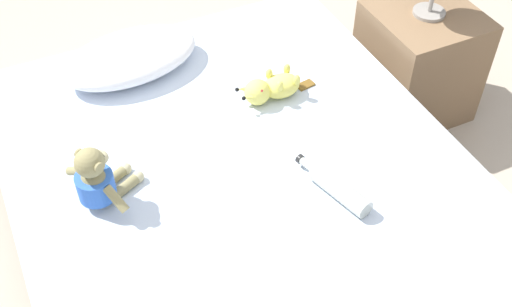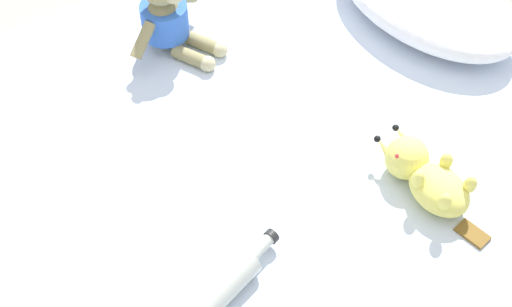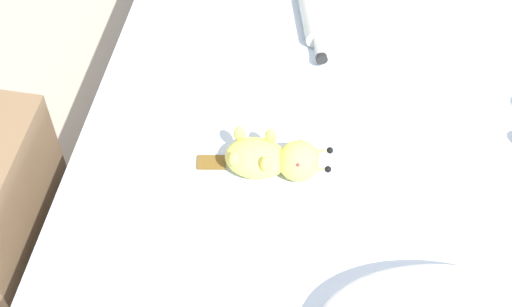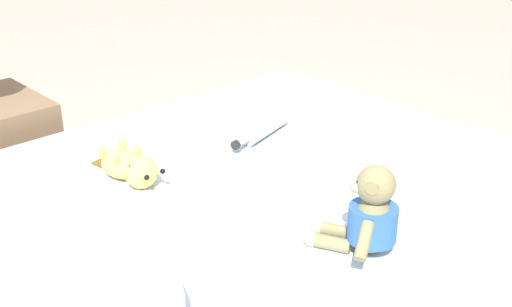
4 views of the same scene
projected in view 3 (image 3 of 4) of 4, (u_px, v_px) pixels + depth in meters
ground_plane at (369, 200)px, 2.38m from camera, size 16.00×16.00×0.00m
bed at (378, 155)px, 2.20m from camera, size 1.56×1.85×0.46m
plush_yellow_creature at (274, 159)px, 1.84m from camera, size 0.33×0.11×0.10m
glass_bottle at (312, 13)px, 2.18m from camera, size 0.13×0.31×0.06m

